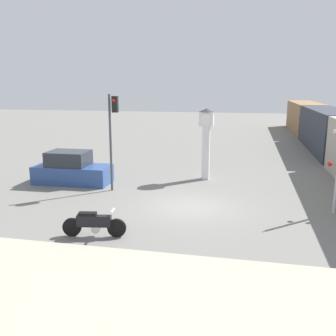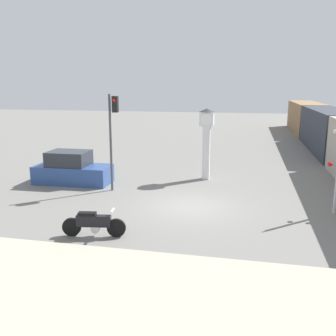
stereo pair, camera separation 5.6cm
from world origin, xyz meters
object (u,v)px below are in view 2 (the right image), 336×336
motorcycle (94,223)px  traffic_light (113,126)px  clock_tower (207,133)px  parked_car (72,170)px  freight_train (328,130)px

motorcycle → traffic_light: (-1.37, 5.91, 2.87)m
clock_tower → parked_car: 7.86m
motorcycle → clock_tower: 10.07m
clock_tower → freight_train: clock_tower is taller
freight_train → traffic_light: size_ratio=8.03×
parked_car → freight_train: bearing=40.6°
motorcycle → traffic_light: bearing=93.9°
parked_car → motorcycle: bearing=-59.7°
freight_train → parked_car: (-16.01, -14.30, -0.95)m
clock_tower → parked_car: bearing=-161.0°
traffic_light → freight_train: bearing=49.2°
traffic_light → parked_car: traffic_light is taller
freight_train → parked_car: 21.49m
traffic_light → parked_car: bearing=161.3°
motorcycle → parked_car: (-4.21, 6.88, 0.26)m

